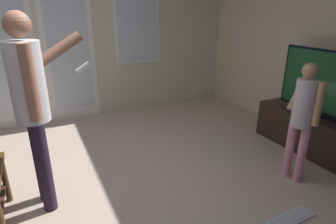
% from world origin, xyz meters
% --- Properties ---
extents(ground_plane, '(6.03, 4.68, 0.02)m').
position_xyz_m(ground_plane, '(0.00, 0.00, -0.01)').
color(ground_plane, beige).
extents(wall_back_with_doors, '(6.03, 0.09, 2.77)m').
position_xyz_m(wall_back_with_doors, '(0.03, 2.31, 1.35)').
color(wall_back_with_doors, beige).
rests_on(wall_back_with_doors, ground_plane).
extents(tv_stand, '(0.43, 1.52, 0.47)m').
position_xyz_m(tv_stand, '(2.66, -0.22, 0.23)').
color(tv_stand, '#35221C').
rests_on(tv_stand, ground_plane).
extents(flat_screen_tv, '(0.08, 1.20, 0.75)m').
position_xyz_m(flat_screen_tv, '(2.66, -0.21, 0.85)').
color(flat_screen_tv, black).
rests_on(flat_screen_tv, tv_stand).
extents(person_adult, '(0.66, 0.50, 1.63)m').
position_xyz_m(person_adult, '(-0.27, 0.22, 0.98)').
color(person_adult, '#281A2F').
rests_on(person_adult, ground_plane).
extents(person_child, '(0.37, 0.37, 1.19)m').
position_xyz_m(person_child, '(1.99, -0.46, 0.71)').
color(person_child, pink).
rests_on(person_child, ground_plane).
extents(loose_keyboard, '(0.44, 0.14, 0.02)m').
position_xyz_m(loose_keyboard, '(1.49, -0.89, 0.01)').
color(loose_keyboard, white).
rests_on(loose_keyboard, ground_plane).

